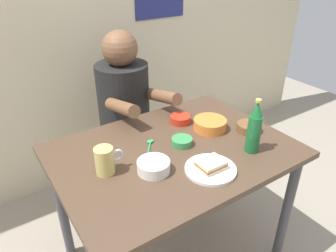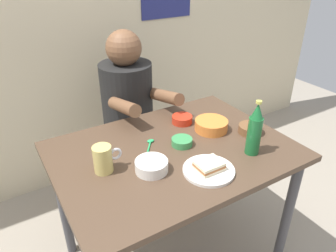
{
  "view_description": "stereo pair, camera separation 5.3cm",
  "coord_description": "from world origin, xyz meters",
  "px_view_note": "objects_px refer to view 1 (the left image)",
  "views": [
    {
      "loc": [
        -0.72,
        -1.02,
        1.56
      ],
      "look_at": [
        0.0,
        0.05,
        0.84
      ],
      "focal_mm": 33.88,
      "sensor_mm": 36.0,
      "label": 1
    },
    {
      "loc": [
        -0.67,
        -1.05,
        1.56
      ],
      "look_at": [
        0.0,
        0.05,
        0.84
      ],
      "focal_mm": 33.88,
      "sensor_mm": 36.0,
      "label": 2
    }
  ],
  "objects_px": {
    "plate_orange": "(211,169)",
    "beer_mug": "(105,160)",
    "stool": "(127,152)",
    "person_seated": "(124,97)",
    "dip_bowl_green": "(182,141)",
    "dining_table": "(174,165)",
    "beer_bottle": "(254,128)",
    "sandwich": "(211,164)"
  },
  "relations": [
    {
      "from": "stool",
      "to": "plate_orange",
      "type": "xyz_separation_m",
      "value": [
        -0.02,
        -0.85,
        0.4
      ]
    },
    {
      "from": "beer_mug",
      "to": "person_seated",
      "type": "bearing_deg",
      "value": 57.26
    },
    {
      "from": "plate_orange",
      "to": "beer_mug",
      "type": "relative_size",
      "value": 1.75
    },
    {
      "from": "person_seated",
      "to": "dip_bowl_green",
      "type": "relative_size",
      "value": 7.2
    },
    {
      "from": "beer_mug",
      "to": "beer_bottle",
      "type": "distance_m",
      "value": 0.67
    },
    {
      "from": "beer_mug",
      "to": "beer_bottle",
      "type": "height_order",
      "value": "beer_bottle"
    },
    {
      "from": "stool",
      "to": "person_seated",
      "type": "xyz_separation_m",
      "value": [
        0.0,
        -0.01,
        0.42
      ]
    },
    {
      "from": "stool",
      "to": "beer_mug",
      "type": "height_order",
      "value": "beer_mug"
    },
    {
      "from": "stool",
      "to": "person_seated",
      "type": "bearing_deg",
      "value": -90.0
    },
    {
      "from": "dip_bowl_green",
      "to": "beer_mug",
      "type": "bearing_deg",
      "value": 179.86
    },
    {
      "from": "plate_orange",
      "to": "sandwich",
      "type": "distance_m",
      "value": 0.02
    },
    {
      "from": "dining_table",
      "to": "person_seated",
      "type": "bearing_deg",
      "value": 85.11
    },
    {
      "from": "plate_orange",
      "to": "dip_bowl_green",
      "type": "height_order",
      "value": "dip_bowl_green"
    },
    {
      "from": "dining_table",
      "to": "beer_mug",
      "type": "relative_size",
      "value": 8.73
    },
    {
      "from": "dining_table",
      "to": "sandwich",
      "type": "bearing_deg",
      "value": -81.36
    },
    {
      "from": "dip_bowl_green",
      "to": "stool",
      "type": "bearing_deg",
      "value": 90.02
    },
    {
      "from": "dining_table",
      "to": "dip_bowl_green",
      "type": "relative_size",
      "value": 11.0
    },
    {
      "from": "person_seated",
      "to": "beer_mug",
      "type": "bearing_deg",
      "value": -122.74
    },
    {
      "from": "plate_orange",
      "to": "beer_bottle",
      "type": "height_order",
      "value": "beer_bottle"
    },
    {
      "from": "person_seated",
      "to": "beer_bottle",
      "type": "bearing_deg",
      "value": -73.93
    },
    {
      "from": "person_seated",
      "to": "plate_orange",
      "type": "xyz_separation_m",
      "value": [
        -0.02,
        -0.84,
        -0.02
      ]
    },
    {
      "from": "plate_orange",
      "to": "dip_bowl_green",
      "type": "xyz_separation_m",
      "value": [
        0.02,
        0.23,
        0.01
      ]
    },
    {
      "from": "sandwich",
      "to": "beer_mug",
      "type": "bearing_deg",
      "value": 147.8
    },
    {
      "from": "dip_bowl_green",
      "to": "dining_table",
      "type": "bearing_deg",
      "value": -170.08
    },
    {
      "from": "stool",
      "to": "beer_mug",
      "type": "distance_m",
      "value": 0.86
    },
    {
      "from": "stool",
      "to": "beer_mug",
      "type": "bearing_deg",
      "value": -122.27
    },
    {
      "from": "stool",
      "to": "plate_orange",
      "type": "bearing_deg",
      "value": -91.26
    },
    {
      "from": "person_seated",
      "to": "sandwich",
      "type": "distance_m",
      "value": 0.84
    },
    {
      "from": "dining_table",
      "to": "beer_mug",
      "type": "distance_m",
      "value": 0.37
    },
    {
      "from": "person_seated",
      "to": "beer_mug",
      "type": "relative_size",
      "value": 5.71
    },
    {
      "from": "beer_bottle",
      "to": "sandwich",
      "type": "bearing_deg",
      "value": -177.22
    },
    {
      "from": "stool",
      "to": "beer_mug",
      "type": "xyz_separation_m",
      "value": [
        -0.39,
        -0.62,
        0.45
      ]
    },
    {
      "from": "beer_bottle",
      "to": "dip_bowl_green",
      "type": "height_order",
      "value": "beer_bottle"
    },
    {
      "from": "stool",
      "to": "beer_bottle",
      "type": "distance_m",
      "value": 1.01
    },
    {
      "from": "stool",
      "to": "dip_bowl_green",
      "type": "distance_m",
      "value": 0.74
    },
    {
      "from": "sandwich",
      "to": "dining_table",
      "type": "bearing_deg",
      "value": 98.64
    },
    {
      "from": "dining_table",
      "to": "sandwich",
      "type": "distance_m",
      "value": 0.26
    },
    {
      "from": "plate_orange",
      "to": "beer_bottle",
      "type": "xyz_separation_m",
      "value": [
        0.26,
        0.01,
        0.11
      ]
    },
    {
      "from": "person_seated",
      "to": "beer_mug",
      "type": "distance_m",
      "value": 0.72
    },
    {
      "from": "sandwich",
      "to": "dip_bowl_green",
      "type": "height_order",
      "value": "sandwich"
    },
    {
      "from": "stool",
      "to": "sandwich",
      "type": "xyz_separation_m",
      "value": [
        -0.02,
        -0.85,
        0.42
      ]
    },
    {
      "from": "stool",
      "to": "sandwich",
      "type": "height_order",
      "value": "sandwich"
    }
  ]
}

